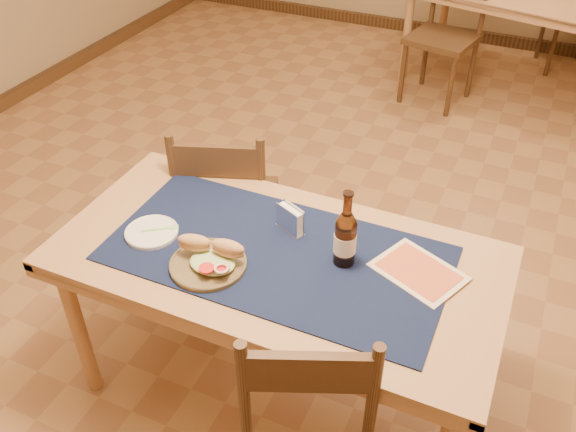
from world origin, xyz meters
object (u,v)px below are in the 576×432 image
at_px(napkin_holder, 290,220).
at_px(back_table, 527,4).
at_px(main_table, 277,271).
at_px(beer_bottle, 345,237).
at_px(sandwich_plate, 210,260).
at_px(chair_main_far, 227,205).

bearing_deg(napkin_holder, back_table, 81.62).
height_order(main_table, back_table, same).
bearing_deg(beer_bottle, napkin_holder, 160.86).
height_order(back_table, sandwich_plate, sandwich_plate).
bearing_deg(beer_bottle, back_table, 85.90).
bearing_deg(sandwich_plate, main_table, 40.72).
relative_size(back_table, sandwich_plate, 6.90).
distance_m(main_table, back_table, 3.43).
bearing_deg(chair_main_far, beer_bottle, -31.24).
distance_m(main_table, napkin_holder, 0.19).
bearing_deg(beer_bottle, main_table, -167.05).
distance_m(chair_main_far, sandwich_plate, 0.77).
bearing_deg(napkin_holder, beer_bottle, -19.14).
xyz_separation_m(back_table, beer_bottle, (-0.24, -3.34, 0.20)).
xyz_separation_m(back_table, sandwich_plate, (-0.65, -3.55, 0.12)).
distance_m(back_table, napkin_holder, 3.30).
xyz_separation_m(main_table, napkin_holder, (-0.01, 0.14, 0.14)).
xyz_separation_m(back_table, napkin_holder, (-0.48, -3.26, 0.14)).
relative_size(back_table, chair_main_far, 1.97).
relative_size(back_table, napkin_holder, 14.65).
xyz_separation_m(beer_bottle, napkin_holder, (-0.24, 0.08, -0.06)).
relative_size(sandwich_plate, beer_bottle, 0.91).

